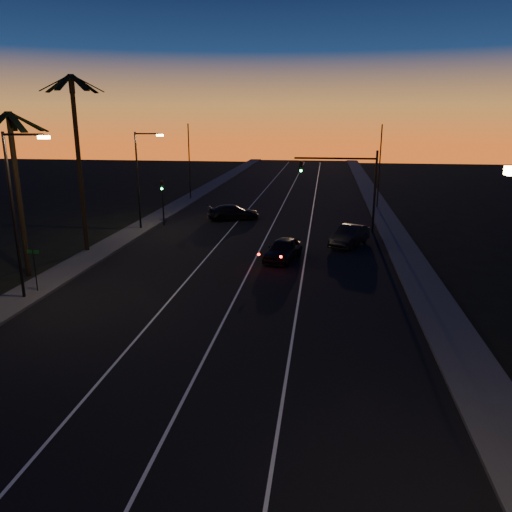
# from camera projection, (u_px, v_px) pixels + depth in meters

# --- Properties ---
(road) EXTENTS (20.00, 170.00, 0.01)m
(road) POSITION_uv_depth(u_px,v_px,m) (249.00, 258.00, 35.60)
(road) COLOR black
(road) RESTS_ON ground
(sidewalk_left) EXTENTS (2.40, 170.00, 0.16)m
(sidewalk_left) POSITION_uv_depth(u_px,v_px,m) (100.00, 251.00, 37.06)
(sidewalk_left) COLOR #383836
(sidewalk_left) RESTS_ON ground
(sidewalk_right) EXTENTS (2.40, 170.00, 0.16)m
(sidewalk_right) POSITION_uv_depth(u_px,v_px,m) (410.00, 263.00, 34.11)
(sidewalk_right) COLOR #383836
(sidewalk_right) RESTS_ON ground
(lane_stripe_left) EXTENTS (0.12, 160.00, 0.01)m
(lane_stripe_left) POSITION_uv_depth(u_px,v_px,m) (208.00, 256.00, 36.00)
(lane_stripe_left) COLOR silver
(lane_stripe_left) RESTS_ON road
(lane_stripe_mid) EXTENTS (0.12, 160.00, 0.01)m
(lane_stripe_mid) POSITION_uv_depth(u_px,v_px,m) (256.00, 258.00, 35.54)
(lane_stripe_mid) COLOR silver
(lane_stripe_mid) RESTS_ON road
(lane_stripe_right) EXTENTS (0.12, 160.00, 0.01)m
(lane_stripe_right) POSITION_uv_depth(u_px,v_px,m) (305.00, 260.00, 35.07)
(lane_stripe_right) COLOR silver
(lane_stripe_right) RESTS_ON road
(palm_mid) EXTENTS (4.25, 4.16, 10.03)m
(palm_mid) POSITION_uv_depth(u_px,v_px,m) (16.00, 177.00, 29.94)
(palm_mid) COLOR black
(palm_mid) RESTS_ON ground
(palm_far) EXTENTS (4.25, 4.16, 12.53)m
(palm_far) POSITION_uv_depth(u_px,v_px,m) (78.00, 148.00, 35.17)
(palm_far) COLOR black
(palm_far) RESTS_ON ground
(streetlight_left_near) EXTENTS (2.55, 0.26, 9.00)m
(streetlight_left_near) POSITION_uv_depth(u_px,v_px,m) (17.00, 204.00, 26.05)
(streetlight_left_near) COLOR black
(streetlight_left_near) RESTS_ON ground
(streetlight_left_far) EXTENTS (2.55, 0.26, 8.50)m
(streetlight_left_far) POSITION_uv_depth(u_px,v_px,m) (141.00, 173.00, 43.29)
(streetlight_left_far) COLOR black
(streetlight_left_far) RESTS_ON ground
(street_sign) EXTENTS (0.70, 0.06, 2.60)m
(street_sign) POSITION_uv_depth(u_px,v_px,m) (35.00, 265.00, 28.00)
(street_sign) COLOR black
(street_sign) RESTS_ON ground
(signal_mast) EXTENTS (7.10, 0.41, 7.00)m
(signal_mast) POSITION_uv_depth(u_px,v_px,m) (348.00, 176.00, 42.92)
(signal_mast) COLOR black
(signal_mast) RESTS_ON ground
(signal_post) EXTENTS (0.28, 0.37, 4.20)m
(signal_post) POSITION_uv_depth(u_px,v_px,m) (162.00, 194.00, 45.61)
(signal_post) COLOR black
(signal_post) RESTS_ON ground
(far_pole_left) EXTENTS (0.14, 0.14, 9.00)m
(far_pole_left) POSITION_uv_depth(u_px,v_px,m) (189.00, 162.00, 59.71)
(far_pole_left) COLOR black
(far_pole_left) RESTS_ON ground
(far_pole_right) EXTENTS (0.14, 0.14, 9.00)m
(far_pole_right) POSITION_uv_depth(u_px,v_px,m) (379.00, 167.00, 53.95)
(far_pole_right) COLOR black
(far_pole_right) RESTS_ON ground
(lead_car) EXTENTS (2.92, 5.28, 1.53)m
(lead_car) POSITION_uv_depth(u_px,v_px,m) (283.00, 249.00, 34.84)
(lead_car) COLOR black
(lead_car) RESTS_ON road
(right_car) EXTENTS (3.43, 4.97, 1.55)m
(right_car) POSITION_uv_depth(u_px,v_px,m) (350.00, 236.00, 38.83)
(right_car) COLOR black
(right_car) RESTS_ON road
(cross_car) EXTENTS (5.45, 3.80, 1.47)m
(cross_car) POSITION_uv_depth(u_px,v_px,m) (233.00, 212.00, 48.66)
(cross_car) COLOR black
(cross_car) RESTS_ON road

